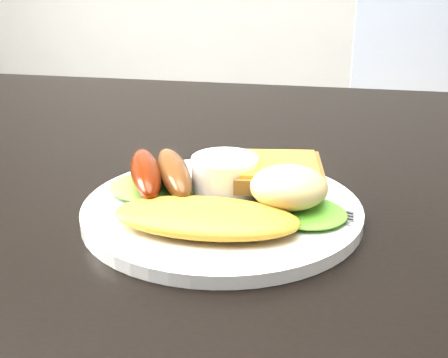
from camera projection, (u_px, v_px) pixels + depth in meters
name	position (u px, v px, depth m)	size (l,w,h in m)	color
dining_table	(266.00, 189.00, 0.66)	(1.20, 0.80, 0.04)	black
dining_chair	(416.00, 134.00, 1.77)	(0.38, 0.38, 0.05)	tan
plate	(222.00, 211.00, 0.55)	(0.25, 0.25, 0.01)	white
lettuce_left	(153.00, 187.00, 0.57)	(0.08, 0.07, 0.01)	green
lettuce_right	(302.00, 212.00, 0.52)	(0.08, 0.07, 0.01)	#55A028
omelette	(206.00, 218.00, 0.50)	(0.15, 0.07, 0.02)	gold
sausage_a	(146.00, 173.00, 0.56)	(0.03, 0.11, 0.03)	#601705
sausage_b	(174.00, 172.00, 0.56)	(0.03, 0.11, 0.03)	brown
ramekin	(225.00, 176.00, 0.56)	(0.06, 0.06, 0.04)	white
toast_a	(262.00, 175.00, 0.59)	(0.08, 0.08, 0.01)	olive
toast_b	(278.00, 172.00, 0.56)	(0.08, 0.08, 0.01)	brown
potato_salad	(289.00, 187.00, 0.52)	(0.07, 0.06, 0.03)	beige
fork	(188.00, 204.00, 0.54)	(0.17, 0.01, 0.00)	#ADAFB7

